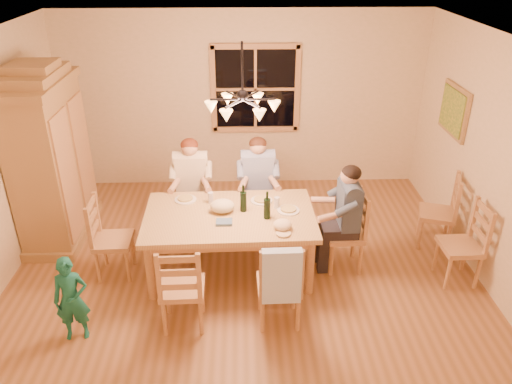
{
  "coord_description": "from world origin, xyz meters",
  "views": [
    {
      "loc": [
        -0.01,
        -4.88,
        3.59
      ],
      "look_at": [
        0.14,
        0.1,
        1.03
      ],
      "focal_mm": 35.0,
      "sensor_mm": 36.0,
      "label": 1
    }
  ],
  "objects_px": {
    "chair_near_left": "(183,300)",
    "chair_end_right": "(343,245)",
    "child": "(72,299)",
    "chandelier": "(243,104)",
    "wine_bottle_b": "(267,205)",
    "chair_near_right": "(279,296)",
    "adult_plaid_man": "(258,173)",
    "armoire": "(51,162)",
    "chair_spare_back": "(435,224)",
    "chair_far_right": "(258,209)",
    "wine_bottle_a": "(243,198)",
    "chair_spare_front": "(458,258)",
    "chair_end_left": "(115,252)",
    "dining_table": "(230,222)",
    "adult_woman": "(191,175)",
    "chair_far_left": "(194,211)",
    "adult_slate_man": "(347,205)"
  },
  "relations": [
    {
      "from": "chair_near_left",
      "to": "chair_end_right",
      "type": "bearing_deg",
      "value": 26.57
    },
    {
      "from": "child",
      "to": "chair_near_left",
      "type": "bearing_deg",
      "value": 0.45
    },
    {
      "from": "chandelier",
      "to": "wine_bottle_b",
      "type": "height_order",
      "value": "chandelier"
    },
    {
      "from": "chair_near_right",
      "to": "adult_plaid_man",
      "type": "relative_size",
      "value": 1.13
    },
    {
      "from": "armoire",
      "to": "chair_spare_back",
      "type": "xyz_separation_m",
      "value": [
        4.87,
        -0.4,
        -0.75
      ]
    },
    {
      "from": "armoire",
      "to": "chair_far_right",
      "type": "xyz_separation_m",
      "value": [
        2.61,
        0.04,
        -0.75
      ]
    },
    {
      "from": "chair_far_right",
      "to": "chair_near_right",
      "type": "xyz_separation_m",
      "value": [
        0.15,
        -1.84,
        0.0
      ]
    },
    {
      "from": "wine_bottle_a",
      "to": "chair_spare_front",
      "type": "distance_m",
      "value": 2.56
    },
    {
      "from": "chair_near_left",
      "to": "chair_spare_front",
      "type": "xyz_separation_m",
      "value": [
        3.08,
        0.66,
        0.0
      ]
    },
    {
      "from": "armoire",
      "to": "chair_spare_front",
      "type": "distance_m",
      "value": 5.06
    },
    {
      "from": "chair_far_right",
      "to": "child",
      "type": "distance_m",
      "value": 2.75
    },
    {
      "from": "chair_near_left",
      "to": "adult_plaid_man",
      "type": "xyz_separation_m",
      "value": [
        0.82,
        1.86,
        0.54
      ]
    },
    {
      "from": "chair_near_left",
      "to": "chair_end_left",
      "type": "distance_m",
      "value": 1.26
    },
    {
      "from": "dining_table",
      "to": "chair_end_left",
      "type": "height_order",
      "value": "chair_end_left"
    },
    {
      "from": "child",
      "to": "adult_woman",
      "type": "bearing_deg",
      "value": 55.39
    },
    {
      "from": "chair_far_right",
      "to": "chair_near_right",
      "type": "relative_size",
      "value": 1.0
    },
    {
      "from": "chandelier",
      "to": "adult_plaid_man",
      "type": "bearing_deg",
      "value": 79.23
    },
    {
      "from": "chair_end_right",
      "to": "wine_bottle_b",
      "type": "height_order",
      "value": "wine_bottle_b"
    },
    {
      "from": "child",
      "to": "chair_spare_back",
      "type": "relative_size",
      "value": 0.93
    },
    {
      "from": "chair_spare_front",
      "to": "chair_far_right",
      "type": "bearing_deg",
      "value": 60.7
    },
    {
      "from": "chair_near_right",
      "to": "wine_bottle_a",
      "type": "relative_size",
      "value": 3.0
    },
    {
      "from": "chair_spare_back",
      "to": "child",
      "type": "bearing_deg",
      "value": 128.26
    },
    {
      "from": "chair_near_left",
      "to": "chair_near_right",
      "type": "relative_size",
      "value": 1.0
    },
    {
      "from": "chair_spare_back",
      "to": "chandelier",
      "type": "bearing_deg",
      "value": 120.18
    },
    {
      "from": "chair_near_right",
      "to": "wine_bottle_b",
      "type": "relative_size",
      "value": 3.0
    },
    {
      "from": "chair_near_right",
      "to": "chair_spare_front",
      "type": "distance_m",
      "value": 2.2
    },
    {
      "from": "armoire",
      "to": "adult_woman",
      "type": "bearing_deg",
      "value": 0.64
    },
    {
      "from": "chair_far_left",
      "to": "chair_end_left",
      "type": "distance_m",
      "value": 1.26
    },
    {
      "from": "armoire",
      "to": "chair_far_right",
      "type": "bearing_deg",
      "value": 0.9
    },
    {
      "from": "chair_spare_back",
      "to": "chair_near_right",
      "type": "bearing_deg",
      "value": 140.94
    },
    {
      "from": "dining_table",
      "to": "adult_plaid_man",
      "type": "bearing_deg",
      "value": 69.04
    },
    {
      "from": "dining_table",
      "to": "chair_far_left",
      "type": "xyz_separation_m",
      "value": [
        -0.51,
        0.91,
        -0.36
      ]
    },
    {
      "from": "chair_far_left",
      "to": "chair_spare_front",
      "type": "xyz_separation_m",
      "value": [
        3.13,
        -1.18,
        0.0
      ]
    },
    {
      "from": "armoire",
      "to": "chair_spare_front",
      "type": "xyz_separation_m",
      "value": [
        4.87,
        -1.16,
        -0.75
      ]
    },
    {
      "from": "chair_far_left",
      "to": "chair_near_left",
      "type": "bearing_deg",
      "value": 90.0
    },
    {
      "from": "chair_far_left",
      "to": "chair_spare_front",
      "type": "distance_m",
      "value": 3.34
    },
    {
      "from": "chair_far_left",
      "to": "adult_woman",
      "type": "relative_size",
      "value": 1.13
    },
    {
      "from": "dining_table",
      "to": "child",
      "type": "bearing_deg",
      "value": -144.5
    },
    {
      "from": "chair_far_right",
      "to": "chair_near_left",
      "type": "relative_size",
      "value": 1.0
    },
    {
      "from": "armoire",
      "to": "adult_slate_man",
      "type": "height_order",
      "value": "armoire"
    },
    {
      "from": "chair_far_left",
      "to": "chair_end_right",
      "type": "height_order",
      "value": "same"
    },
    {
      "from": "chair_end_right",
      "to": "child",
      "type": "distance_m",
      "value": 3.08
    },
    {
      "from": "chair_near_right",
      "to": "chair_end_right",
      "type": "relative_size",
      "value": 1.0
    },
    {
      "from": "chandelier",
      "to": "dining_table",
      "type": "distance_m",
      "value": 1.43
    },
    {
      "from": "chandelier",
      "to": "chair_spare_front",
      "type": "relative_size",
      "value": 0.78
    },
    {
      "from": "chair_far_left",
      "to": "wine_bottle_a",
      "type": "height_order",
      "value": "wine_bottle_a"
    },
    {
      "from": "child",
      "to": "armoire",
      "type": "bearing_deg",
      "value": 102.76
    },
    {
      "from": "child",
      "to": "wine_bottle_b",
      "type": "bearing_deg",
      "value": 19.33
    },
    {
      "from": "chair_end_right",
      "to": "child",
      "type": "xyz_separation_m",
      "value": [
        -2.87,
        -1.12,
        0.16
      ]
    },
    {
      "from": "chair_near_left",
      "to": "wine_bottle_b",
      "type": "height_order",
      "value": "wine_bottle_b"
    }
  ]
}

